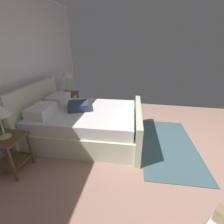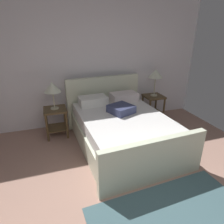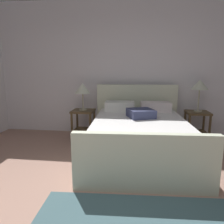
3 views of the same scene
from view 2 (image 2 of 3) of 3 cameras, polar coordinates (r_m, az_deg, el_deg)
wall_back at (r=4.48m, az=-8.19°, el=14.43°), size 5.56×0.12×2.87m
bed at (r=3.75m, az=2.76°, el=-4.63°), size 1.77×2.30×1.11m
nightstand_right at (r=4.91m, az=11.74°, el=2.44°), size 0.44×0.44×0.60m
table_lamp_right at (r=4.71m, az=12.43°, el=10.60°), size 0.33×0.33×0.63m
nightstand_left at (r=4.18m, az=-15.82°, el=-1.59°), size 0.44×0.44×0.60m
table_lamp_left at (r=3.98m, az=-16.78°, el=6.73°), size 0.32×0.32×0.55m
area_rug at (r=2.76m, az=17.24°, el=-26.91°), size 2.01×1.13×0.01m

